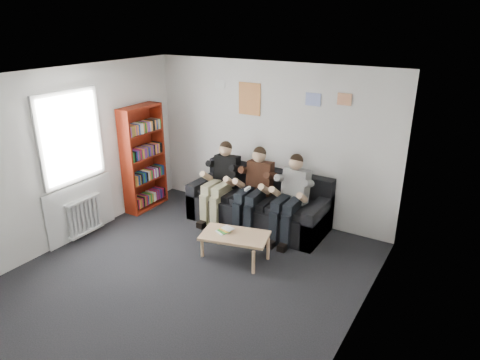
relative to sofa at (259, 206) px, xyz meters
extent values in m
plane|color=black|center=(-0.06, -2.05, -0.33)|extent=(5.00, 5.00, 0.00)
plane|color=white|center=(-0.06, -2.05, 2.37)|extent=(5.00, 5.00, 0.00)
plane|color=white|center=(-0.06, 0.45, 1.02)|extent=(4.50, 0.00, 4.50)
plane|color=white|center=(-2.31, -2.05, 1.02)|extent=(0.00, 5.00, 5.00)
plane|color=white|center=(2.19, -2.05, 1.02)|extent=(0.00, 5.00, 5.00)
cube|color=black|center=(0.00, -0.05, -0.10)|extent=(2.36, 0.96, 0.45)
cube|color=black|center=(0.00, 0.33, 0.35)|extent=(2.36, 0.21, 0.46)
cube|color=black|center=(-1.08, -0.05, -0.01)|extent=(0.19, 0.96, 0.64)
cube|color=black|center=(1.08, -0.05, -0.01)|extent=(0.19, 0.96, 0.64)
cube|color=black|center=(0.00, -0.13, 0.18)|extent=(1.97, 0.66, 0.11)
cube|color=maroon|center=(-2.14, -0.49, 0.63)|extent=(0.29, 0.86, 1.92)
cube|color=#DAB67E|center=(0.24, -1.20, 0.04)|extent=(0.98, 0.54, 0.04)
cylinder|color=#DAB67E|center=(-0.19, -1.42, -0.15)|extent=(0.05, 0.05, 0.35)
cylinder|color=#DAB67E|center=(0.68, -1.42, -0.15)|extent=(0.05, 0.05, 0.35)
cylinder|color=#DAB67E|center=(-0.19, -0.98, -0.15)|extent=(0.05, 0.05, 0.35)
cylinder|color=#DAB67E|center=(0.68, -0.98, -0.15)|extent=(0.05, 0.05, 0.35)
cube|color=white|center=(0.05, -1.24, 0.07)|extent=(0.17, 0.13, 0.01)
cube|color=green|center=(0.07, -1.22, 0.08)|extent=(0.17, 0.13, 0.01)
cube|color=yellow|center=(0.09, -1.19, 0.10)|extent=(0.17, 0.13, 0.01)
cube|color=white|center=(0.10, -1.16, 0.11)|extent=(0.17, 0.13, 0.01)
cube|color=black|center=(-0.66, 0.01, 0.51)|extent=(0.41, 0.30, 0.58)
sphere|color=tan|center=(-0.66, -0.03, 0.91)|extent=(0.23, 0.23, 0.23)
sphere|color=black|center=(-0.66, -0.02, 0.95)|extent=(0.22, 0.22, 0.22)
cube|color=tan|center=(-0.66, -0.30, 0.30)|extent=(0.37, 0.47, 0.15)
cube|color=tan|center=(-0.66, -0.53, -0.05)|extent=(0.35, 0.14, 0.56)
cube|color=black|center=(-0.66, -0.59, -0.28)|extent=(0.35, 0.27, 0.10)
cube|color=#4D2719|center=(0.00, 0.01, 0.51)|extent=(0.42, 0.30, 0.59)
sphere|color=tan|center=(0.00, -0.03, 0.91)|extent=(0.23, 0.23, 0.23)
sphere|color=black|center=(0.00, -0.02, 0.95)|extent=(0.22, 0.22, 0.22)
cube|color=black|center=(0.00, -0.30, 0.30)|extent=(0.37, 0.48, 0.16)
cube|color=black|center=(0.00, -0.53, -0.05)|extent=(0.35, 0.15, 0.56)
cube|color=black|center=(0.00, -0.59, -0.28)|extent=(0.35, 0.27, 0.10)
cube|color=white|center=(0.00, -0.41, 0.46)|extent=(0.04, 0.15, 0.04)
cube|color=white|center=(0.66, 0.01, 0.50)|extent=(0.41, 0.30, 0.58)
sphere|color=tan|center=(0.66, -0.04, 0.90)|extent=(0.22, 0.22, 0.22)
sphere|color=black|center=(0.66, -0.02, 0.94)|extent=(0.21, 0.21, 0.21)
cube|color=black|center=(0.66, -0.30, 0.30)|extent=(0.37, 0.47, 0.15)
cube|color=black|center=(0.66, -0.52, -0.05)|extent=(0.35, 0.14, 0.56)
cube|color=black|center=(0.66, -0.58, -0.28)|extent=(0.35, 0.26, 0.10)
cylinder|color=white|center=(-2.21, -2.13, 0.02)|extent=(0.06, 0.06, 0.60)
cylinder|color=white|center=(-2.21, -2.05, 0.02)|extent=(0.06, 0.06, 0.60)
cylinder|color=white|center=(-2.21, -1.97, 0.02)|extent=(0.06, 0.06, 0.60)
cylinder|color=white|center=(-2.21, -1.89, 0.02)|extent=(0.06, 0.06, 0.60)
cylinder|color=white|center=(-2.21, -1.81, 0.02)|extent=(0.06, 0.06, 0.60)
cylinder|color=white|center=(-2.21, -1.73, 0.02)|extent=(0.06, 0.06, 0.60)
cylinder|color=white|center=(-2.21, -1.65, 0.02)|extent=(0.06, 0.06, 0.60)
cylinder|color=white|center=(-2.21, -1.57, 0.02)|extent=(0.06, 0.06, 0.60)
cube|color=white|center=(-2.21, -1.85, -0.26)|extent=(0.10, 0.64, 0.04)
cube|color=white|center=(-2.21, -1.85, 0.30)|extent=(0.10, 0.64, 0.04)
cube|color=white|center=(-2.29, -1.85, 1.32)|extent=(0.02, 1.00, 1.30)
cube|color=white|center=(-2.28, -1.85, 2.00)|extent=(0.05, 1.12, 0.06)
cube|color=white|center=(-2.28, -1.85, 0.64)|extent=(0.05, 1.12, 0.06)
cube|color=white|center=(-2.28, -1.85, 0.12)|extent=(0.03, 1.30, 0.90)
cube|color=#E1C04F|center=(-0.46, 0.43, 1.72)|extent=(0.42, 0.01, 0.55)
cube|color=#4571ED|center=(0.69, 0.43, 1.82)|extent=(0.25, 0.01, 0.20)
cube|color=#D0417F|center=(1.19, 0.43, 1.87)|extent=(0.22, 0.01, 0.18)
cube|color=white|center=(-1.06, 0.43, 1.92)|extent=(0.20, 0.01, 0.14)
camera|label=1|loc=(3.17, -5.90, 3.06)|focal=32.00mm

